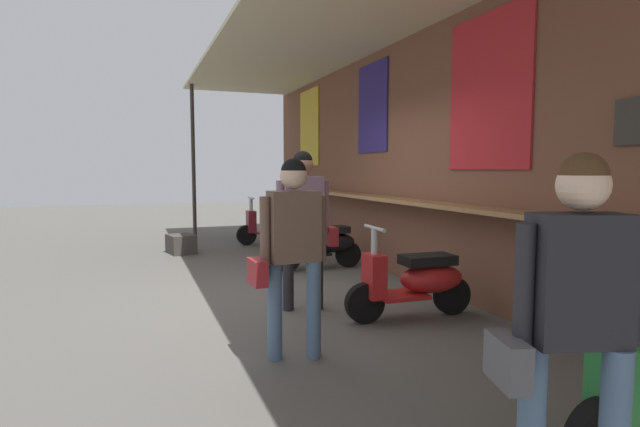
{
  "coord_description": "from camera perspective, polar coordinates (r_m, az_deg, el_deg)",
  "views": [
    {
      "loc": [
        5.66,
        -1.63,
        1.53
      ],
      "look_at": [
        -2.4,
        1.44,
        0.75
      ],
      "focal_mm": 27.73,
      "sensor_mm": 36.0,
      "label": 1
    }
  ],
  "objects": [
    {
      "name": "ground_plane",
      "position": [
        6.09,
        -4.7,
        -9.44
      ],
      "size": [
        34.37,
        34.37,
        0.0
      ],
      "primitive_type": "plane",
      "color": "#56544F"
    },
    {
      "name": "market_stall_facade",
      "position": [
        6.64,
        10.73,
        8.59
      ],
      "size": [
        12.27,
        2.64,
        3.45
      ],
      "color": "brown",
      "rests_on": "ground_plane"
    },
    {
      "name": "scooter_maroon",
      "position": [
        10.19,
        -5.29,
        -1.3
      ],
      "size": [
        0.46,
        1.4,
        0.97
      ],
      "rotation": [
        0.0,
        0.0,
        -1.58
      ],
      "color": "maroon",
      "rests_on": "ground_plane"
    },
    {
      "name": "scooter_black",
      "position": [
        7.57,
        0.39,
        -3.53
      ],
      "size": [
        0.46,
        1.4,
        0.97
      ],
      "rotation": [
        0.0,
        0.0,
        -1.56
      ],
      "color": "black",
      "rests_on": "ground_plane"
    },
    {
      "name": "scooter_red",
      "position": [
        5.22,
        11.13,
        -7.6
      ],
      "size": [
        0.47,
        1.4,
        0.97
      ],
      "rotation": [
        0.0,
        0.0,
        -1.62
      ],
      "color": "red",
      "rests_on": "ground_plane"
    },
    {
      "name": "shopper_with_handbag",
      "position": [
        5.31,
        -1.84,
        0.05
      ],
      "size": [
        0.27,
        0.67,
        1.73
      ],
      "rotation": [
        0.0,
        0.0,
        3.09
      ],
      "color": "#232328",
      "rests_on": "ground_plane"
    },
    {
      "name": "shopper_browsing",
      "position": [
        2.37,
        27.25,
        -9.27
      ],
      "size": [
        0.37,
        0.65,
        1.6
      ],
      "rotation": [
        0.0,
        0.0,
        -0.29
      ],
      "color": "slate",
      "rests_on": "ground_plane"
    },
    {
      "name": "shopper_passing",
      "position": [
        3.93,
        -3.25,
        -2.99
      ],
      "size": [
        0.28,
        0.64,
        1.62
      ],
      "rotation": [
        0.0,
        0.0,
        0.05
      ],
      "color": "slate",
      "rests_on": "ground_plane"
    },
    {
      "name": "merchandise_crate",
      "position": [
        9.34,
        -15.73,
        -3.41
      ],
      "size": [
        0.62,
        0.53,
        0.34
      ],
      "primitive_type": "cube",
      "rotation": [
        0.0,
        0.0,
        0.22
      ],
      "color": "#3D3833",
      "rests_on": "ground_plane"
    }
  ]
}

